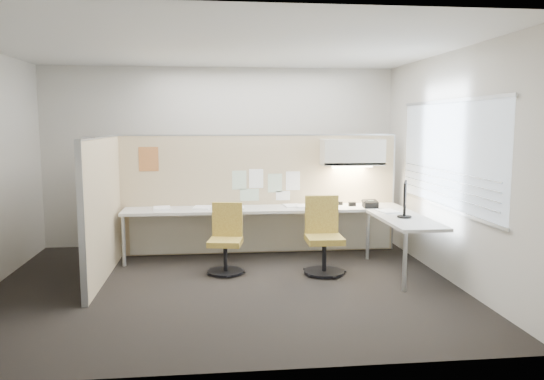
{
  "coord_description": "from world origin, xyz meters",
  "views": [
    {
      "loc": [
        -0.14,
        -6.19,
        1.94
      ],
      "look_at": [
        0.65,
        0.8,
        1.04
      ],
      "focal_mm": 35.0,
      "sensor_mm": 36.0,
      "label": 1
    }
  ],
  "objects": [
    {
      "name": "window_pane",
      "position": [
        2.73,
        0.0,
        1.55
      ],
      "size": [
        0.01,
        2.8,
        1.3
      ],
      "primitive_type": "cube",
      "color": "#99A6B1",
      "rests_on": "wall_right"
    },
    {
      "name": "phone",
      "position": [
        2.1,
        1.1,
        0.78
      ],
      "size": [
        0.21,
        0.2,
        0.12
      ],
      "rotation": [
        0.0,
        0.0,
        -0.02
      ],
      "color": "black",
      "rests_on": "desk"
    },
    {
      "name": "chair_left",
      "position": [
        0.02,
        0.57,
        0.42
      ],
      "size": [
        0.48,
        0.5,
        0.89
      ],
      "rotation": [
        0.0,
        0.0,
        -0.18
      ],
      "color": "black",
      "rests_on": "floor"
    },
    {
      "name": "floor",
      "position": [
        0.0,
        0.0,
        -0.01
      ],
      "size": [
        5.5,
        4.5,
        0.01
      ],
      "primitive_type": "cube",
      "color": "black",
      "rests_on": "ground"
    },
    {
      "name": "pinned_papers",
      "position": [
        0.63,
        1.57,
        1.03
      ],
      "size": [
        1.01,
        0.0,
        0.47
      ],
      "color": "#8CBF8C",
      "rests_on": "partition_back"
    },
    {
      "name": "paper_stack_3",
      "position": [
        1.01,
        1.36,
        0.74
      ],
      "size": [
        0.25,
        0.32,
        0.02
      ],
      "primitive_type": "cube",
      "rotation": [
        0.0,
        0.0,
        0.08
      ],
      "color": "white",
      "rests_on": "desk"
    },
    {
      "name": "desk",
      "position": [
        0.93,
        1.13,
        0.6
      ],
      "size": [
        4.0,
        2.07,
        0.73
      ],
      "color": "beige",
      "rests_on": "floor"
    },
    {
      "name": "wall_back",
      "position": [
        0.0,
        2.25,
        1.4
      ],
      "size": [
        5.5,
        0.02,
        2.8
      ],
      "primitive_type": "cube",
      "color": "beige",
      "rests_on": "ground"
    },
    {
      "name": "ceiling",
      "position": [
        0.0,
        0.0,
        2.8
      ],
      "size": [
        5.5,
        4.5,
        0.01
      ],
      "primitive_type": "cube",
      "color": "white",
      "rests_on": "wall_back"
    },
    {
      "name": "poster",
      "position": [
        -1.05,
        1.57,
        1.42
      ],
      "size": [
        0.28,
        0.0,
        0.35
      ],
      "primitive_type": "cube",
      "color": "orange",
      "rests_on": "partition_back"
    },
    {
      "name": "wall_front",
      "position": [
        0.0,
        -2.25,
        1.4
      ],
      "size": [
        5.5,
        0.02,
        2.8
      ],
      "primitive_type": "cube",
      "color": "beige",
      "rests_on": "ground"
    },
    {
      "name": "paper_stack_6",
      "position": [
        1.18,
        1.27,
        0.74
      ],
      "size": [
        0.25,
        0.32,
        0.03
      ],
      "primitive_type": "cube",
      "rotation": [
        0.0,
        0.0,
        -0.09
      ],
      "color": "white",
      "rests_on": "desk"
    },
    {
      "name": "stapler",
      "position": [
        1.7,
        1.4,
        0.76
      ],
      "size": [
        0.14,
        0.05,
        0.05
      ],
      "primitive_type": "cube",
      "rotation": [
        0.0,
        0.0,
        -0.1
      ],
      "color": "black",
      "rests_on": "desk"
    },
    {
      "name": "coat_hook",
      "position": [
        -1.58,
        -0.12,
        1.4
      ],
      "size": [
        0.18,
        0.49,
        1.46
      ],
      "color": "silver",
      "rests_on": "partition_left"
    },
    {
      "name": "overhead_bin",
      "position": [
        1.9,
        1.39,
        1.51
      ],
      "size": [
        0.9,
        0.36,
        0.38
      ],
      "primitive_type": "cube",
      "color": "beige",
      "rests_on": "partition_back"
    },
    {
      "name": "paper_stack_5",
      "position": [
        2.22,
        0.69,
        0.74
      ],
      "size": [
        0.28,
        0.34,
        0.02
      ],
      "primitive_type": "cube",
      "rotation": [
        0.0,
        0.0,
        0.18
      ],
      "color": "white",
      "rests_on": "desk"
    },
    {
      "name": "partition_left",
      "position": [
        -1.5,
        0.5,
        0.88
      ],
      "size": [
        0.06,
        2.2,
        1.75
      ],
      "primitive_type": "cube",
      "color": "tan",
      "rests_on": "floor"
    },
    {
      "name": "paper_stack_4",
      "position": [
        1.29,
        1.25,
        0.74
      ],
      "size": [
        0.25,
        0.31,
        0.03
      ],
      "primitive_type": "cube",
      "rotation": [
        0.0,
        0.0,
        0.07
      ],
      "color": "white",
      "rests_on": "desk"
    },
    {
      "name": "paper_stack_1",
      "position": [
        -0.29,
        1.32,
        0.74
      ],
      "size": [
        0.27,
        0.33,
        0.02
      ],
      "primitive_type": "cube",
      "rotation": [
        0.0,
        0.0,
        -0.14
      ],
      "color": "white",
      "rests_on": "desk"
    },
    {
      "name": "chair_right",
      "position": [
        1.27,
        0.41,
        0.46
      ],
      "size": [
        0.52,
        0.52,
        0.98
      ],
      "rotation": [
        0.0,
        0.0,
        -0.02
      ],
      "color": "black",
      "rests_on": "floor"
    },
    {
      "name": "tape_dispenser",
      "position": [
        1.88,
        1.27,
        0.76
      ],
      "size": [
        0.1,
        0.06,
        0.06
      ],
      "primitive_type": "cube",
      "rotation": [
        0.0,
        0.0,
        0.03
      ],
      "color": "black",
      "rests_on": "desk"
    },
    {
      "name": "task_light_strip",
      "position": [
        1.9,
        1.39,
        1.3
      ],
      "size": [
        0.6,
        0.06,
        0.02
      ],
      "primitive_type": "cube",
      "color": "#FFEABF",
      "rests_on": "overhead_bin"
    },
    {
      "name": "wall_right",
      "position": [
        2.75,
        0.0,
        1.4
      ],
      "size": [
        0.02,
        4.5,
        2.8
      ],
      "primitive_type": "cube",
      "color": "beige",
      "rests_on": "ground"
    },
    {
      "name": "paper_stack_0",
      "position": [
        -0.85,
        1.27,
        0.75
      ],
      "size": [
        0.26,
        0.32,
        0.03
      ],
      "primitive_type": "cube",
      "rotation": [
        0.0,
        0.0,
        0.1
      ],
      "color": "white",
      "rests_on": "desk"
    },
    {
      "name": "monitor",
      "position": [
        2.3,
        0.27,
        1.0
      ],
      "size": [
        0.19,
        0.41,
        0.46
      ],
      "rotation": [
        0.0,
        0.0,
        1.18
      ],
      "color": "black",
      "rests_on": "desk"
    },
    {
      "name": "paper_stack_2",
      "position": [
        0.18,
        1.19,
        0.75
      ],
      "size": [
        0.25,
        0.31,
        0.03
      ],
      "primitive_type": "cube",
      "rotation": [
        0.0,
        0.0,
        0.05
      ],
      "color": "white",
      "rests_on": "desk"
    },
    {
      "name": "partition_back",
      "position": [
        0.55,
        1.6,
        0.88
      ],
      "size": [
        4.1,
        0.06,
        1.75
      ],
      "primitive_type": "cube",
      "color": "tan",
      "rests_on": "floor"
    }
  ]
}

